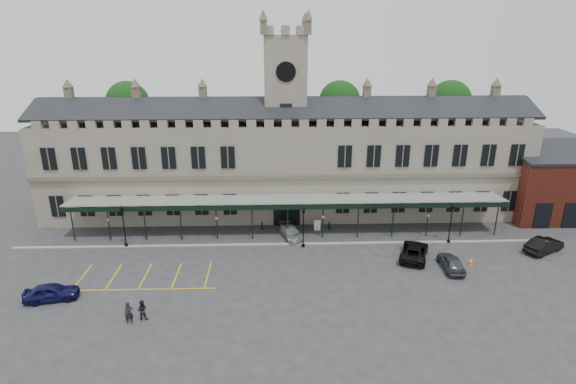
{
  "coord_description": "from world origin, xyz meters",
  "views": [
    {
      "loc": [
        -1.48,
        -39.55,
        21.85
      ],
      "look_at": [
        0.0,
        6.0,
        6.0
      ],
      "focal_mm": 28.0,
      "sensor_mm": 36.0,
      "label": 1
    }
  ],
  "objects_px": {
    "lamp_post_mid": "(303,223)",
    "station_building": "(285,163)",
    "lamp_post_left": "(123,222)",
    "car_right_b": "(544,245)",
    "car_right_a": "(451,262)",
    "traffic_cone": "(471,262)",
    "car_van": "(414,251)",
    "person_a": "(129,313)",
    "person_b": "(142,310)",
    "car_left_a": "(51,292)",
    "sign_board": "(317,225)",
    "car_taxi": "(291,232)",
    "lamp_post_right": "(451,219)",
    "clock_tower": "(285,111)"
  },
  "relations": [
    {
      "from": "clock_tower",
      "to": "car_left_a",
      "type": "bearing_deg",
      "value": -135.19
    },
    {
      "from": "lamp_post_mid",
      "to": "station_building",
      "type": "bearing_deg",
      "value": 98.41
    },
    {
      "from": "car_right_b",
      "to": "person_b",
      "type": "distance_m",
      "value": 40.99
    },
    {
      "from": "sign_board",
      "to": "traffic_cone",
      "type": "bearing_deg",
      "value": -30.59
    },
    {
      "from": "car_right_a",
      "to": "person_a",
      "type": "bearing_deg",
      "value": 17.29
    },
    {
      "from": "station_building",
      "to": "car_left_a",
      "type": "height_order",
      "value": "station_building"
    },
    {
      "from": "lamp_post_mid",
      "to": "car_right_b",
      "type": "height_order",
      "value": "lamp_post_mid"
    },
    {
      "from": "lamp_post_mid",
      "to": "person_b",
      "type": "xyz_separation_m",
      "value": [
        -13.93,
        -12.89,
        -1.92
      ]
    },
    {
      "from": "clock_tower",
      "to": "lamp_post_left",
      "type": "bearing_deg",
      "value": -149.5
    },
    {
      "from": "lamp_post_right",
      "to": "person_b",
      "type": "relative_size",
      "value": 2.67
    },
    {
      "from": "car_right_a",
      "to": "lamp_post_mid",
      "type": "bearing_deg",
      "value": -18.88
    },
    {
      "from": "person_a",
      "to": "car_taxi",
      "type": "bearing_deg",
      "value": 34.2
    },
    {
      "from": "lamp_post_mid",
      "to": "traffic_cone",
      "type": "distance_m",
      "value": 17.43
    },
    {
      "from": "car_right_b",
      "to": "person_b",
      "type": "relative_size",
      "value": 2.76
    },
    {
      "from": "car_taxi",
      "to": "car_right_b",
      "type": "xyz_separation_m",
      "value": [
        26.88,
        -4.52,
        0.17
      ]
    },
    {
      "from": "car_right_b",
      "to": "person_b",
      "type": "bearing_deg",
      "value": 76.65
    },
    {
      "from": "traffic_cone",
      "to": "car_left_a",
      "type": "relative_size",
      "value": 0.17
    },
    {
      "from": "car_left_a",
      "to": "person_b",
      "type": "bearing_deg",
      "value": -121.38
    },
    {
      "from": "lamp_post_left",
      "to": "person_a",
      "type": "relative_size",
      "value": 2.58
    },
    {
      "from": "car_right_a",
      "to": "car_right_b",
      "type": "relative_size",
      "value": 0.9
    },
    {
      "from": "lamp_post_right",
      "to": "car_right_a",
      "type": "relative_size",
      "value": 1.08
    },
    {
      "from": "station_building",
      "to": "car_taxi",
      "type": "relative_size",
      "value": 13.68
    },
    {
      "from": "car_left_a",
      "to": "car_right_a",
      "type": "height_order",
      "value": "car_left_a"
    },
    {
      "from": "lamp_post_right",
      "to": "car_van",
      "type": "bearing_deg",
      "value": -144.87
    },
    {
      "from": "lamp_post_left",
      "to": "car_right_b",
      "type": "height_order",
      "value": "lamp_post_left"
    },
    {
      "from": "clock_tower",
      "to": "car_left_a",
      "type": "distance_m",
      "value": 32.07
    },
    {
      "from": "clock_tower",
      "to": "car_taxi",
      "type": "xyz_separation_m",
      "value": [
        0.36,
        -8.65,
        -12.47
      ]
    },
    {
      "from": "lamp_post_mid",
      "to": "sign_board",
      "type": "height_order",
      "value": "lamp_post_mid"
    },
    {
      "from": "car_right_b",
      "to": "person_a",
      "type": "relative_size",
      "value": 2.58
    },
    {
      "from": "sign_board",
      "to": "car_van",
      "type": "bearing_deg",
      "value": -36.41
    },
    {
      "from": "car_left_a",
      "to": "car_right_b",
      "type": "distance_m",
      "value": 48.85
    },
    {
      "from": "station_building",
      "to": "person_b",
      "type": "distance_m",
      "value": 27.46
    },
    {
      "from": "traffic_cone",
      "to": "lamp_post_mid",
      "type": "bearing_deg",
      "value": 163.94
    },
    {
      "from": "traffic_cone",
      "to": "car_right_a",
      "type": "xyz_separation_m",
      "value": [
        -2.3,
        -0.69,
        0.37
      ]
    },
    {
      "from": "person_a",
      "to": "car_van",
      "type": "bearing_deg",
      "value": 6.49
    },
    {
      "from": "traffic_cone",
      "to": "car_left_a",
      "type": "bearing_deg",
      "value": -172.77
    },
    {
      "from": "car_van",
      "to": "person_a",
      "type": "relative_size",
      "value": 2.9
    },
    {
      "from": "traffic_cone",
      "to": "car_left_a",
      "type": "xyz_separation_m",
      "value": [
        -39.21,
        -4.98,
        0.39
      ]
    },
    {
      "from": "sign_board",
      "to": "car_right_a",
      "type": "xyz_separation_m",
      "value": [
        12.33,
        -9.81,
        0.12
      ]
    },
    {
      "from": "car_taxi",
      "to": "station_building",
      "type": "bearing_deg",
      "value": 76.94
    },
    {
      "from": "car_van",
      "to": "sign_board",
      "type": "bearing_deg",
      "value": -15.31
    },
    {
      "from": "car_taxi",
      "to": "car_left_a",
      "type": "bearing_deg",
      "value": -165.73
    },
    {
      "from": "station_building",
      "to": "sign_board",
      "type": "bearing_deg",
      "value": -61.77
    },
    {
      "from": "car_right_a",
      "to": "car_right_b",
      "type": "bearing_deg",
      "value": -161.22
    },
    {
      "from": "car_taxi",
      "to": "car_right_b",
      "type": "bearing_deg",
      "value": -25.02
    },
    {
      "from": "car_right_a",
      "to": "traffic_cone",
      "type": "bearing_deg",
      "value": -161.18
    },
    {
      "from": "lamp_post_right",
      "to": "clock_tower",
      "type": "bearing_deg",
      "value": 149.48
    },
    {
      "from": "traffic_cone",
      "to": "car_taxi",
      "type": "height_order",
      "value": "car_taxi"
    },
    {
      "from": "car_right_b",
      "to": "lamp_post_left",
      "type": "bearing_deg",
      "value": 57.89
    },
    {
      "from": "lamp_post_right",
      "to": "car_right_b",
      "type": "distance_m",
      "value": 9.86
    }
  ]
}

